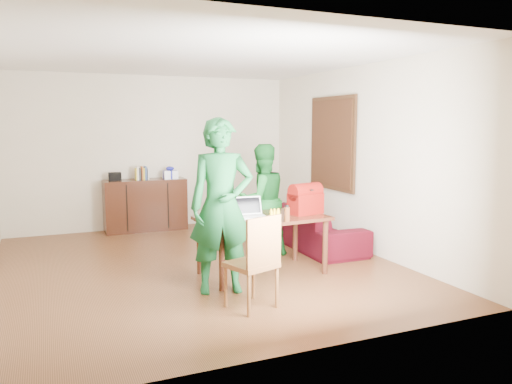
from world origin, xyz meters
name	(u,v)px	position (x,y,z in m)	size (l,w,h in m)	color
room	(194,166)	(0.01, 0.13, 1.31)	(5.20, 5.70, 2.90)	#412510
table	(262,224)	(0.65, -0.64, 0.64)	(1.61, 0.98, 0.73)	#32190D
chair	(252,281)	(0.10, -1.67, 0.28)	(0.55, 0.54, 0.97)	brown
person_near	(221,206)	(-0.02, -1.06, 0.97)	(0.70, 0.46, 1.93)	#125125
person_far	(262,200)	(1.01, 0.18, 0.79)	(0.77, 0.60, 1.58)	#166623
laptop	(252,214)	(0.51, -0.65, 0.77)	(0.36, 0.26, 0.24)	white
bananas	(275,220)	(0.63, -1.05, 0.76)	(0.17, 0.11, 0.07)	gold
bottle	(287,213)	(0.79, -1.05, 0.82)	(0.06, 0.06, 0.19)	#5A2C14
red_bag	(305,202)	(1.24, -0.68, 0.88)	(0.42, 0.24, 0.31)	#710C07
sofa	(313,227)	(1.95, 0.37, 0.29)	(2.01, 0.79, 0.59)	#3F0816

